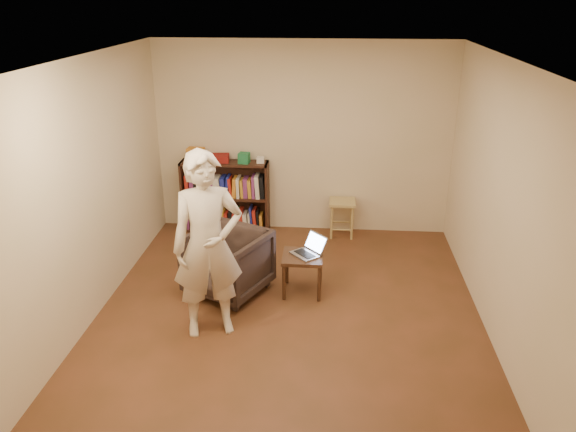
# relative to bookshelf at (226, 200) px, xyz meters

# --- Properties ---
(floor) EXTENTS (4.50, 4.50, 0.00)m
(floor) POSITION_rel_bookshelf_xyz_m (1.06, -2.09, -0.44)
(floor) COLOR #482D17
(floor) RESTS_ON ground
(ceiling) EXTENTS (4.50, 4.50, 0.00)m
(ceiling) POSITION_rel_bookshelf_xyz_m (1.06, -2.09, 2.16)
(ceiling) COLOR silver
(ceiling) RESTS_ON wall_back
(wall_back) EXTENTS (4.00, 0.00, 4.00)m
(wall_back) POSITION_rel_bookshelf_xyz_m (1.06, 0.16, 0.86)
(wall_back) COLOR beige
(wall_back) RESTS_ON floor
(wall_left) EXTENTS (0.00, 4.50, 4.50)m
(wall_left) POSITION_rel_bookshelf_xyz_m (-0.94, -2.09, 0.86)
(wall_left) COLOR beige
(wall_left) RESTS_ON floor
(wall_right) EXTENTS (0.00, 4.50, 4.50)m
(wall_right) POSITION_rel_bookshelf_xyz_m (3.06, -2.09, 0.86)
(wall_right) COLOR beige
(wall_right) RESTS_ON floor
(bookshelf) EXTENTS (1.20, 0.30, 1.00)m
(bookshelf) POSITION_rel_bookshelf_xyz_m (0.00, 0.00, 0.00)
(bookshelf) COLOR black
(bookshelf) RESTS_ON floor
(box_yellow) EXTENTS (0.23, 0.17, 0.18)m
(box_yellow) POSITION_rel_bookshelf_xyz_m (-0.39, 0.01, 0.65)
(box_yellow) COLOR orange
(box_yellow) RESTS_ON bookshelf
(red_cloth) EXTENTS (0.31, 0.24, 0.10)m
(red_cloth) POSITION_rel_bookshelf_xyz_m (-0.08, 0.00, 0.61)
(red_cloth) COLOR maroon
(red_cloth) RESTS_ON bookshelf
(box_green) EXTENTS (0.15, 0.15, 0.14)m
(box_green) POSITION_rel_bookshelf_xyz_m (0.28, -0.03, 0.63)
(box_green) COLOR #1D6E3E
(box_green) RESTS_ON bookshelf
(box_white) EXTENTS (0.11, 0.11, 0.08)m
(box_white) POSITION_rel_bookshelf_xyz_m (0.50, -0.01, 0.60)
(box_white) COLOR silver
(box_white) RESTS_ON bookshelf
(stool) EXTENTS (0.35, 0.35, 0.51)m
(stool) POSITION_rel_bookshelf_xyz_m (1.62, -0.06, -0.03)
(stool) COLOR #A38C4F
(stool) RESTS_ON floor
(armchair) EXTENTS (1.05, 1.06, 0.73)m
(armchair) POSITION_rel_bookshelf_xyz_m (0.35, -1.76, -0.08)
(armchair) COLOR #322521
(armchair) RESTS_ON floor
(side_table) EXTENTS (0.44, 0.44, 0.45)m
(side_table) POSITION_rel_bookshelf_xyz_m (1.18, -1.68, -0.06)
(side_table) COLOR #322010
(side_table) RESTS_ON floor
(laptop) EXTENTS (0.44, 0.44, 0.21)m
(laptop) POSITION_rel_bookshelf_xyz_m (1.25, -1.63, 0.06)
(laptop) COLOR #A7A7AC
(laptop) RESTS_ON side_table
(person) EXTENTS (0.78, 0.64, 1.85)m
(person) POSITION_rel_bookshelf_xyz_m (0.32, -2.52, 0.48)
(person) COLOR beige
(person) RESTS_ON floor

